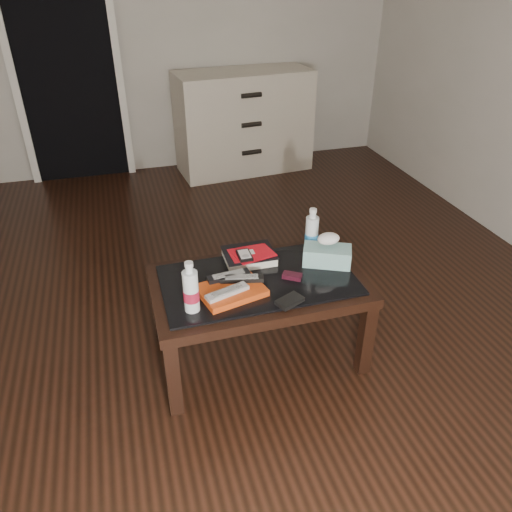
{
  "coord_description": "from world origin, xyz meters",
  "views": [
    {
      "loc": [
        -0.1,
        -2.16,
        1.77
      ],
      "look_at": [
        0.46,
        -0.23,
        0.55
      ],
      "focal_mm": 35.0,
      "sensor_mm": 36.0,
      "label": 1
    }
  ],
  "objects_px": {
    "water_bottle_left": "(191,287)",
    "tissue_box": "(327,256)",
    "water_bottle_right": "(312,230)",
    "dresser": "(244,122)",
    "coffee_table": "(258,290)",
    "textbook": "(249,256)"
  },
  "relations": [
    {
      "from": "water_bottle_left",
      "to": "water_bottle_right",
      "type": "relative_size",
      "value": 1.0
    },
    {
      "from": "water_bottle_left",
      "to": "tissue_box",
      "type": "relative_size",
      "value": 1.03
    },
    {
      "from": "dresser",
      "to": "water_bottle_right",
      "type": "relative_size",
      "value": 5.21
    },
    {
      "from": "textbook",
      "to": "water_bottle_left",
      "type": "bearing_deg",
      "value": -136.3
    },
    {
      "from": "tissue_box",
      "to": "water_bottle_right",
      "type": "bearing_deg",
      "value": 127.29
    },
    {
      "from": "dresser",
      "to": "water_bottle_left",
      "type": "relative_size",
      "value": 5.21
    },
    {
      "from": "dresser",
      "to": "water_bottle_right",
      "type": "height_order",
      "value": "dresser"
    },
    {
      "from": "water_bottle_right",
      "to": "tissue_box",
      "type": "height_order",
      "value": "water_bottle_right"
    },
    {
      "from": "dresser",
      "to": "water_bottle_left",
      "type": "xyz_separation_m",
      "value": [
        -0.95,
        -2.67,
        0.13
      ]
    },
    {
      "from": "coffee_table",
      "to": "water_bottle_left",
      "type": "bearing_deg",
      "value": -156.72
    },
    {
      "from": "coffee_table",
      "to": "textbook",
      "type": "xyz_separation_m",
      "value": [
        0.01,
        0.18,
        0.09
      ]
    },
    {
      "from": "textbook",
      "to": "water_bottle_right",
      "type": "xyz_separation_m",
      "value": [
        0.33,
        -0.0,
        0.1
      ]
    },
    {
      "from": "water_bottle_left",
      "to": "coffee_table",
      "type": "bearing_deg",
      "value": 23.28
    },
    {
      "from": "water_bottle_left",
      "to": "textbook",
      "type": "bearing_deg",
      "value": 43.11
    },
    {
      "from": "coffee_table",
      "to": "tissue_box",
      "type": "bearing_deg",
      "value": 6.02
    },
    {
      "from": "water_bottle_left",
      "to": "water_bottle_right",
      "type": "bearing_deg",
      "value": 25.53
    },
    {
      "from": "textbook",
      "to": "water_bottle_right",
      "type": "height_order",
      "value": "water_bottle_right"
    },
    {
      "from": "textbook",
      "to": "water_bottle_right",
      "type": "relative_size",
      "value": 1.05
    },
    {
      "from": "water_bottle_left",
      "to": "dresser",
      "type": "bearing_deg",
      "value": 70.46
    },
    {
      "from": "coffee_table",
      "to": "water_bottle_right",
      "type": "relative_size",
      "value": 4.2
    },
    {
      "from": "coffee_table",
      "to": "water_bottle_left",
      "type": "height_order",
      "value": "water_bottle_left"
    },
    {
      "from": "coffee_table",
      "to": "water_bottle_left",
      "type": "distance_m",
      "value": 0.41
    }
  ]
}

